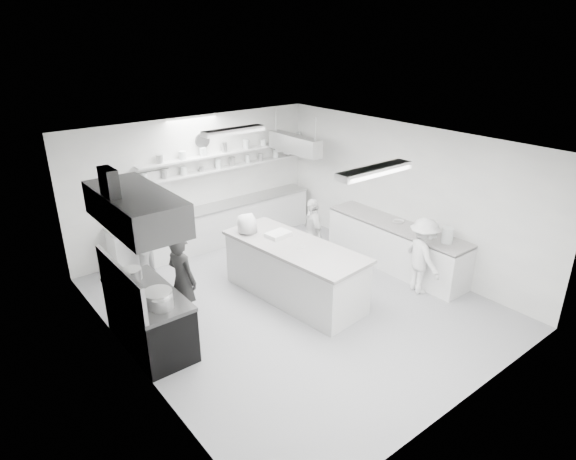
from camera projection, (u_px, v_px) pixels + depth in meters
floor at (292, 302)px, 9.11m from camera, size 6.00×7.00×0.02m
ceiling at (293, 143)px, 7.95m from camera, size 6.00×7.00×0.02m
wall_back at (196, 183)px, 11.07m from camera, size 6.00×0.04×3.00m
wall_front at (470, 313)px, 6.00m from camera, size 6.00×0.04×3.00m
wall_left at (126, 279)px, 6.81m from camera, size 0.04×7.00×3.00m
wall_right at (403, 195)px, 10.25m from camera, size 0.04×7.00×3.00m
stove at (150, 320)px, 7.74m from camera, size 0.80×1.80×0.90m
exhaust_hood at (135, 208)px, 7.00m from camera, size 0.85×2.00×0.50m
back_counter at (217, 225)px, 11.42m from camera, size 5.00×0.60×0.92m
shelf_lower at (225, 168)px, 11.28m from camera, size 4.20×0.26×0.04m
shelf_upper at (224, 153)px, 11.14m from camera, size 4.20×0.26×0.04m
pass_through_window at (143, 196)px, 10.32m from camera, size 1.30×0.04×1.00m
wall_clock at (202, 140)px, 10.79m from camera, size 0.32×0.05×0.32m
right_counter at (395, 246)px, 10.30m from camera, size 0.74×3.30×0.94m
pot_rack at (295, 144)px, 11.11m from camera, size 0.30×1.60×0.40m
light_fixture_front at (375, 171)px, 6.68m from camera, size 1.30×0.25×0.10m
light_fixture_rear at (234, 131)px, 9.28m from camera, size 1.30×0.25×0.10m
prep_island at (294, 272)px, 9.12m from camera, size 1.32×2.89×1.03m
stove_pot at (158, 299)px, 7.18m from camera, size 0.43×0.43×0.27m
cook_stove at (182, 280)px, 8.19m from camera, size 0.54×0.68×1.63m
cook_back at (138, 242)px, 9.76m from camera, size 0.95×0.94×1.54m
cook_island_left at (248, 249)px, 9.53m from camera, size 0.57×0.78×1.48m
cook_island_right at (312, 233)px, 10.24m from camera, size 0.67×0.96×1.52m
cook_right at (422, 256)px, 9.21m from camera, size 0.85×1.11×1.52m
bowl_island_a at (276, 236)px, 9.32m from camera, size 0.26×0.26×0.06m
bowl_island_b at (300, 248)px, 8.81m from camera, size 0.22×0.22×0.06m
bowl_right at (398, 222)px, 10.23m from camera, size 0.32×0.32×0.06m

